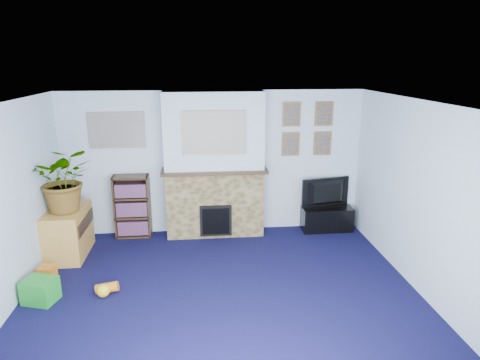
{
  "coord_description": "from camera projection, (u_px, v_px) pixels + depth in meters",
  "views": [
    {
      "loc": [
        -0.26,
        -4.75,
        2.87
      ],
      "look_at": [
        0.3,
        0.82,
        1.29
      ],
      "focal_mm": 32.0,
      "sensor_mm": 36.0,
      "label": 1
    }
  ],
  "objects": [
    {
      "name": "portrait_br",
      "position": [
        322.0,
        143.0,
        7.26
      ],
      "size": [
        0.3,
        0.03,
        0.4
      ],
      "primitive_type": "cube",
      "color": "brown",
      "rests_on": "wall_back"
    },
    {
      "name": "green_crate",
      "position": [
        40.0,
        291.0,
        5.23
      ],
      "size": [
        0.44,
        0.4,
        0.3
      ],
      "primitive_type": "cube",
      "rotation": [
        0.0,
        0.0,
        -0.3
      ],
      "color": "#198C26",
      "rests_on": "ground"
    },
    {
      "name": "sideboard",
      "position": [
        69.0,
        233.0,
        6.45
      ],
      "size": [
        0.52,
        0.94,
        0.73
      ],
      "primitive_type": "cube",
      "color": "#BC8B3C",
      "rests_on": "ground"
    },
    {
      "name": "tv_stand",
      "position": [
        327.0,
        218.0,
        7.43
      ],
      "size": [
        0.86,
        0.36,
        0.41
      ],
      "primitive_type": "cube",
      "color": "black",
      "rests_on": "ground"
    },
    {
      "name": "toy_tube",
      "position": [
        107.0,
        288.0,
        5.44
      ],
      "size": [
        0.29,
        0.13,
        0.17
      ],
      "primitive_type": "cylinder",
      "rotation": [
        0.0,
        1.43,
        0.0
      ],
      "color": "orange",
      "rests_on": "ground"
    },
    {
      "name": "toy_block",
      "position": [
        47.0,
        275.0,
        5.68
      ],
      "size": [
        0.22,
        0.22,
        0.23
      ],
      "primitive_type": "cube",
      "rotation": [
        0.0,
        0.0,
        -0.16
      ],
      "color": "orange",
      "rests_on": "ground"
    },
    {
      "name": "chimney_breast",
      "position": [
        214.0,
        167.0,
        6.99
      ],
      "size": [
        1.72,
        0.5,
        2.4
      ],
      "color": "brown",
      "rests_on": "ground"
    },
    {
      "name": "potted_plant",
      "position": [
        65.0,
        179.0,
        6.17
      ],
      "size": [
        0.95,
        0.86,
        0.96
      ],
      "primitive_type": "imported",
      "rotation": [
        0.0,
        0.0,
        0.14
      ],
      "color": "#26661E",
      "rests_on": "sideboard"
    },
    {
      "name": "mantel_clock",
      "position": [
        207.0,
        165.0,
        6.93
      ],
      "size": [
        0.09,
        0.06,
        0.13
      ],
      "primitive_type": "cube",
      "color": "gold",
      "rests_on": "chimney_breast"
    },
    {
      "name": "mantel_teddy",
      "position": [
        179.0,
        166.0,
        6.89
      ],
      "size": [
        0.12,
        0.12,
        0.12
      ],
      "primitive_type": "sphere",
      "color": "gray",
      "rests_on": "chimney_breast"
    },
    {
      "name": "portrait_bl",
      "position": [
        291.0,
        144.0,
        7.21
      ],
      "size": [
        0.3,
        0.03,
        0.4
      ],
      "primitive_type": "cube",
      "color": "brown",
      "rests_on": "wall_back"
    },
    {
      "name": "wall_right",
      "position": [
        424.0,
        200.0,
        5.27
      ],
      "size": [
        0.04,
        4.5,
        2.4
      ],
      "primitive_type": "cube",
      "color": "silver",
      "rests_on": "ground"
    },
    {
      "name": "portrait_tr",
      "position": [
        324.0,
        114.0,
        7.13
      ],
      "size": [
        0.3,
        0.03,
        0.4
      ],
      "primitive_type": "cube",
      "color": "brown",
      "rests_on": "wall_back"
    },
    {
      "name": "collage_main",
      "position": [
        214.0,
        133.0,
        6.63
      ],
      "size": [
        1.0,
        0.03,
        0.68
      ],
      "primitive_type": "cube",
      "color": "gray",
      "rests_on": "chimney_breast"
    },
    {
      "name": "wall_back",
      "position": [
        214.0,
        163.0,
        7.19
      ],
      "size": [
        5.0,
        0.04,
        2.4
      ],
      "primitive_type": "cube",
      "color": "silver",
      "rests_on": "ground"
    },
    {
      "name": "portrait_tl",
      "position": [
        292.0,
        114.0,
        7.07
      ],
      "size": [
        0.3,
        0.03,
        0.4
      ],
      "primitive_type": "cube",
      "color": "brown",
      "rests_on": "wall_back"
    },
    {
      "name": "ceiling",
      "position": [
        220.0,
        104.0,
        4.7
      ],
      "size": [
        5.0,
        4.5,
        0.01
      ],
      "primitive_type": "cube",
      "color": "white",
      "rests_on": "wall_back"
    },
    {
      "name": "wall_front",
      "position": [
        241.0,
        317.0,
        2.88
      ],
      "size": [
        5.0,
        0.04,
        2.4
      ],
      "primitive_type": "cube",
      "color": "silver",
      "rests_on": "ground"
    },
    {
      "name": "floor",
      "position": [
        223.0,
        297.0,
        5.36
      ],
      "size": [
        5.0,
        4.5,
        0.01
      ],
      "primitive_type": "cube",
      "color": "#0E0E35",
      "rests_on": "ground"
    },
    {
      "name": "bookshelf",
      "position": [
        133.0,
        208.0,
        7.11
      ],
      "size": [
        0.58,
        0.28,
        1.05
      ],
      "color": "#322212",
      "rests_on": "ground"
    },
    {
      "name": "toy_ball",
      "position": [
        103.0,
        290.0,
        5.35
      ],
      "size": [
        0.16,
        0.16,
        0.16
      ],
      "primitive_type": "sphere",
      "color": "yellow",
      "rests_on": "ground"
    },
    {
      "name": "television",
      "position": [
        328.0,
        193.0,
        7.33
      ],
      "size": [
        0.88,
        0.3,
        0.51
      ],
      "primitive_type": "imported",
      "rotation": [
        0.0,
        0.0,
        3.35
      ],
      "color": "black",
      "rests_on": "tv_stand"
    },
    {
      "name": "mantel_can",
      "position": [
        254.0,
        165.0,
        7.01
      ],
      "size": [
        0.06,
        0.06,
        0.12
      ],
      "primitive_type": "cylinder",
      "color": "orange",
      "rests_on": "chimney_breast"
    },
    {
      "name": "collage_left",
      "position": [
        117.0,
        130.0,
        6.86
      ],
      "size": [
        0.9,
        0.03,
        0.58
      ],
      "primitive_type": "cube",
      "color": "gray",
      "rests_on": "wall_back"
    },
    {
      "name": "mantel_candle",
      "position": [
        231.0,
        164.0,
        6.96
      ],
      "size": [
        0.04,
        0.04,
        0.14
      ],
      "primitive_type": "cylinder",
      "color": "#B2BFC6",
      "rests_on": "chimney_breast"
    }
  ]
}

